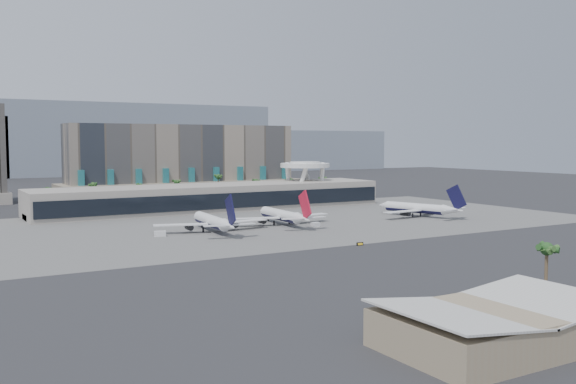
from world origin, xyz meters
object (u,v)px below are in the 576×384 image
airliner_centre (283,215)px  service_vehicle_a (160,234)px  airliner_right (418,208)px  taxiway_sign (360,244)px  airliner_left (213,221)px  service_vehicle_b (315,225)px

airliner_centre → service_vehicle_a: size_ratio=11.06×
airliner_right → service_vehicle_a: airliner_right is taller
airliner_centre → taxiway_sign: bearing=-90.8°
airliner_left → service_vehicle_a: 20.46m
airliner_left → taxiway_sign: 58.14m
airliner_right → taxiway_sign: (-68.56, -49.65, -3.24)m
airliner_right → taxiway_sign: size_ratio=18.52×
service_vehicle_a → taxiway_sign: service_vehicle_a is taller
service_vehicle_a → airliner_centre: bearing=20.9°
service_vehicle_b → airliner_centre: bearing=110.5°
airliner_right → service_vehicle_a: size_ratio=10.66×
airliner_left → airliner_centre: 31.61m
airliner_left → taxiway_sign: size_ratio=19.48×
service_vehicle_a → taxiway_sign: (47.65, -49.96, -0.45)m
service_vehicle_b → taxiway_sign: (-11.65, -43.79, -0.37)m
airliner_centre → service_vehicle_b: bearing=-52.9°
service_vehicle_a → airliner_left: bearing=18.3°
airliner_left → service_vehicle_b: airliner_left is taller
airliner_left → service_vehicle_a: (-20.22, -1.19, -2.87)m
airliner_left → service_vehicle_b: size_ratio=12.93×
airliner_right → service_vehicle_a: (-116.21, 0.32, -2.79)m
airliner_right → taxiway_sign: bearing=-161.1°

